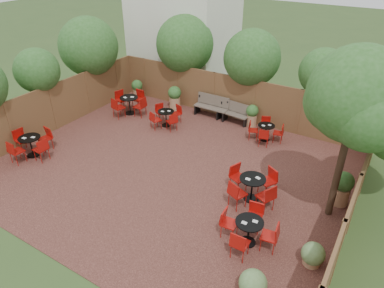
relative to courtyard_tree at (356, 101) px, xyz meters
The scene contains 13 objects.
ground 6.56m from the courtyard_tree, behind, with size 80.00×80.00×0.00m, color #354F23.
courtyard_paving 6.55m from the courtyard_tree, behind, with size 12.00×10.00×0.02m, color #341A15.
fence_back 7.49m from the courtyard_tree, 140.45° to the left, with size 12.00×0.08×2.00m, color brown.
fence_left 11.72m from the courtyard_tree, behind, with size 0.08×10.00×2.00m, color brown.
fence_right 2.81m from the courtyard_tree, 41.96° to the right, with size 0.08×10.00×2.00m, color brown.
neighbour_building 12.39m from the courtyard_tree, 143.00° to the left, with size 5.00×4.00×8.00m, color silver.
overhang_foliage 8.42m from the courtyard_tree, 160.93° to the left, with size 15.59×10.70×2.74m.
courtyard_tree is the anchor object (origin of this frame).
park_bench_left 8.11m from the courtyard_tree, 146.86° to the left, with size 1.61×0.52×0.99m.
park_bench_right 7.30m from the courtyard_tree, 141.60° to the left, with size 1.52×0.64×0.91m.
bistro_tables 6.82m from the courtyard_tree, behind, with size 10.41×7.30×0.95m.
planters 6.93m from the courtyard_tree, 151.50° to the left, with size 11.20×4.07×1.14m.
low_shrubs 5.05m from the courtyard_tree, 101.95° to the right, with size 2.24×3.34×0.71m.
Camera 1 is at (6.20, -8.62, 7.25)m, focal length 33.29 mm.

